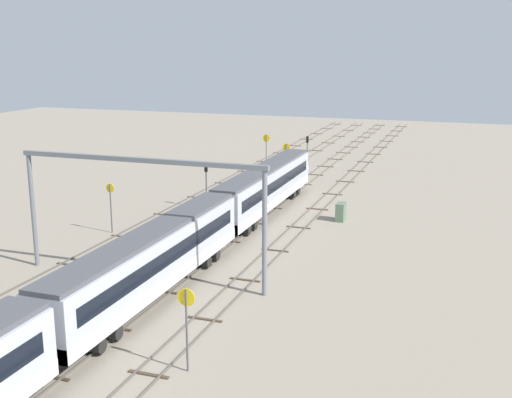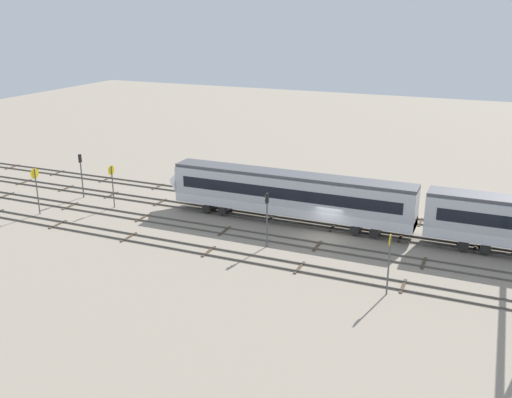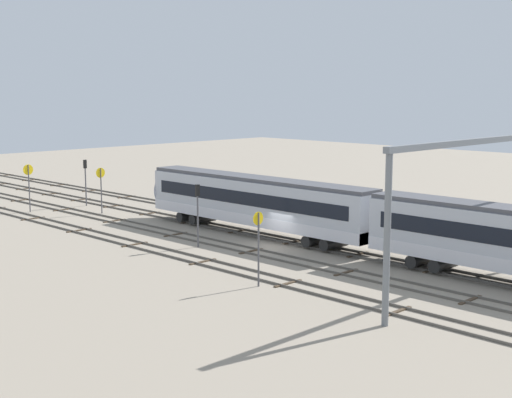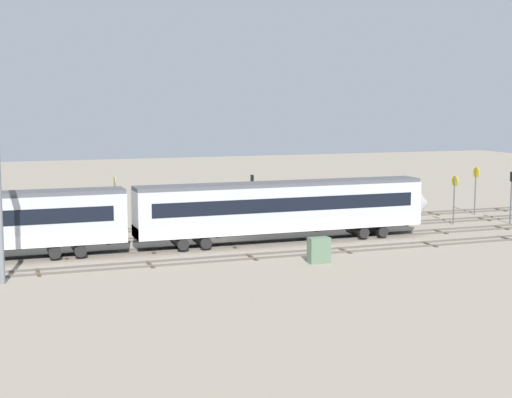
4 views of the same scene
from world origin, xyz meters
The scene contains 12 objects.
ground_plane centered at (0.00, 0.00, 0.00)m, with size 189.29×189.29×0.00m, color gray.
track_near_foreground centered at (0.00, -7.25, 0.07)m, with size 173.29×2.40×0.16m.
track_with_train centered at (0.00, -2.42, 0.07)m, with size 173.29×2.40×0.16m.
track_middle centered at (0.00, 2.42, 0.07)m, with size 173.29×2.40×0.16m.
track_second_far centered at (0.00, 7.25, 0.07)m, with size 173.29×2.40×0.16m.
overhead_gantry centered at (-17.36, 0.07, 7.04)m, with size 0.40×19.88×9.35m.
speed_sign_mid_trackside centered at (28.61, 5.52, 3.26)m, with size 0.14×1.07×4.82m.
speed_sign_far_trackside centered at (-7.32, 8.97, 3.03)m, with size 0.14×0.84×4.73m.
speed_sign_distant_end centered at (22.86, 0.81, 3.06)m, with size 0.14×1.00×4.57m.
signal_light_trackside_approach centered at (4.09, 4.21, 3.21)m, with size 0.31×0.32×4.94m.
signal_light_trackside_departure centered at (28.10, -0.68, 3.19)m, with size 0.31×0.32×4.91m.
relay_cabinet centered at (3.90, -10.57, 0.91)m, with size 1.53×0.84×1.83m.
Camera 3 is at (-38.20, 40.00, 12.13)m, focal length 50.61 mm.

